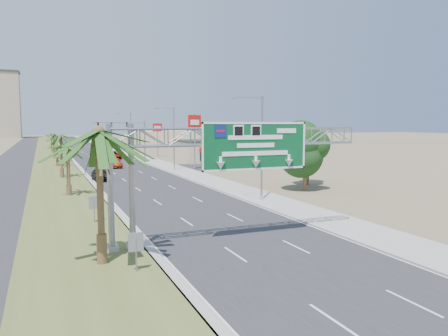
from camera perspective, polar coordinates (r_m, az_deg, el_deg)
The scene contains 30 objects.
ground at distance 20.50m, azimuth 15.20°, elevation -15.52°, with size 600.00×600.00×0.00m, color #8C7A59.
road at distance 125.77m, azimuth -17.22°, elevation 2.13°, with size 12.00×300.00×0.02m, color #28282B.
sidewalk_right at distance 126.86m, azimuth -13.40°, elevation 2.28°, with size 4.00×300.00×0.10m, color #9E9B93.
median_grass at distance 125.22m, azimuth -21.79°, elevation 1.99°, with size 7.00×300.00×0.12m, color #535D29.
opposing_road at distance 125.32m, azimuth -24.99°, elevation 1.84°, with size 8.00×300.00×0.02m, color #28282B.
sign_gantry at distance 27.20m, azimuth 0.79°, elevation 2.98°, with size 16.75×1.24×7.50m.
palm_near at distance 23.16m, azimuth -16.07°, elevation 4.44°, with size 5.70×5.70×8.35m.
palm_row_b at distance 47.12m, azimuth -19.76°, elevation 2.40°, with size 3.99×3.99×5.95m.
palm_row_c at distance 63.06m, azimuth -20.55°, elevation 3.83°, with size 3.99×3.99×6.75m.
palm_row_d at distance 81.08m, azimuth -21.01°, elevation 3.28°, with size 3.99×3.99×5.45m.
palm_row_e at distance 100.05m, azimuth -21.36°, elevation 4.05°, with size 3.99×3.99×6.15m.
palm_row_f at distance 125.05m, azimuth -21.64°, elevation 4.12°, with size 3.99×3.99×5.75m.
streetlight_near at distance 41.76m, azimuth 4.72°, elevation 2.06°, with size 3.27×0.44×10.00m.
streetlight_mid at distance 69.74m, azimuth -6.71°, elevation 3.51°, with size 3.27×0.44×10.00m.
streetlight_far at distance 104.80m, azimuth -12.15°, elevation 4.15°, with size 3.27×0.44×10.00m.
signal_mast at distance 88.66m, azimuth -11.60°, elevation 4.00°, with size 10.28×0.71×8.00m.
store_building at distance 87.96m, azimuth 0.03°, elevation 2.25°, with size 18.00×10.00×4.00m, color #C9B188.
oak_near at distance 49.10m, azimuth 10.57°, elevation 2.33°, with size 4.50×4.50×6.80m.
oak_far at distance 54.13m, azimuth 10.90°, elevation 1.88°, with size 3.50×3.50×5.60m.
median_signback_a at distance 22.19m, azimuth -11.42°, elevation -9.83°, with size 0.75×0.08×2.08m.
median_signback_b at distance 33.69m, azimuth -16.61°, elevation -4.61°, with size 0.75×0.08×2.08m.
tower_distant at distance 265.95m, azimuth -27.23°, elevation 7.30°, with size 20.00×16.00×35.00m, color tan.
building_distant_right at distance 160.63m, azimuth -7.57°, elevation 3.96°, with size 20.00×12.00×5.00m, color #C9B188.
car_left_lane at distance 59.42m, azimuth -15.82°, elevation -0.82°, with size 1.89×4.69×1.60m, color black.
car_mid_lane at distance 76.11m, azimuth -14.14°, elevation 0.61°, with size 1.67×4.78×1.57m, color #651909.
car_right_lane at distance 95.54m, azimuth -14.27°, elevation 1.64°, with size 2.72×5.89×1.64m, color gray.
car_far at distance 96.99m, azimuth -16.28°, elevation 1.62°, with size 2.19×5.39×1.57m, color black.
pole_sign_red_near at distance 71.06m, azimuth -3.87°, elevation 5.54°, with size 2.38×0.99×9.05m.
pole_sign_blue at distance 69.40m, azimuth -1.92°, elevation 4.00°, with size 2.01×0.43×7.22m.
pole_sign_red_far at distance 99.96m, azimuth -8.70°, elevation 4.94°, with size 2.22×0.73×7.74m.
Camera 1 is at (-11.88, -15.00, 7.37)m, focal length 35.00 mm.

